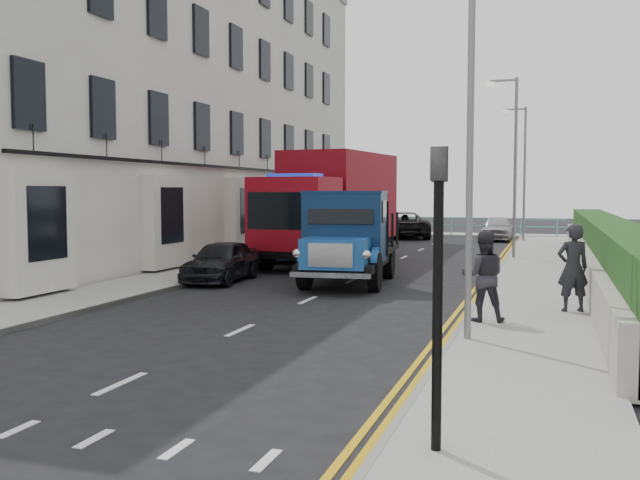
{
  "coord_description": "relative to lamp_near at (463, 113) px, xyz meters",
  "views": [
    {
      "loc": [
        5.63,
        -14.39,
        2.66
      ],
      "look_at": [
        -0.09,
        3.25,
        1.4
      ],
      "focal_mm": 40.0,
      "sensor_mm": 36.0,
      "label": 1
    }
  ],
  "objects": [
    {
      "name": "ground",
      "position": [
        -4.18,
        2.0,
        -4.0
      ],
      "size": [
        120.0,
        120.0,
        0.0
      ],
      "primitive_type": "plane",
      "color": "black",
      "rests_on": "ground"
    },
    {
      "name": "pavement_west",
      "position": [
        -9.38,
        11.0,
        -3.94
      ],
      "size": [
        2.4,
        38.0,
        0.12
      ],
      "primitive_type": "cube",
      "color": "gray",
      "rests_on": "ground"
    },
    {
      "name": "pavement_east",
      "position": [
        1.12,
        11.0,
        -3.94
      ],
      "size": [
        2.6,
        38.0,
        0.12
      ],
      "primitive_type": "cube",
      "color": "gray",
      "rests_on": "ground"
    },
    {
      "name": "promenade",
      "position": [
        -4.18,
        31.0,
        -3.94
      ],
      "size": [
        30.0,
        2.5,
        0.12
      ],
      "primitive_type": "cube",
      "color": "gray",
      "rests_on": "ground"
    },
    {
      "name": "sea_plane",
      "position": [
        -4.18,
        62.0,
        -4.0
      ],
      "size": [
        120.0,
        120.0,
        0.0
      ],
      "primitive_type": "plane",
      "color": "slate",
      "rests_on": "ground"
    },
    {
      "name": "terrace_west",
      "position": [
        -13.65,
        15.0,
        3.17
      ],
      "size": [
        6.31,
        30.2,
        14.25
      ],
      "color": "silver",
      "rests_on": "ground"
    },
    {
      "name": "garden_east",
      "position": [
        3.03,
        11.0,
        -3.1
      ],
      "size": [
        1.45,
        28.0,
        1.75
      ],
      "color": "#B2AD9E",
      "rests_on": "ground"
    },
    {
      "name": "seafront_railing",
      "position": [
        -4.18,
        30.2,
        -3.42
      ],
      "size": [
        13.0,
        0.08,
        1.11
      ],
      "color": "#59B2A5",
      "rests_on": "ground"
    },
    {
      "name": "lamp_near",
      "position": [
        0.0,
        0.0,
        0.0
      ],
      "size": [
        1.23,
        0.18,
        7.0
      ],
      "color": "slate",
      "rests_on": "ground"
    },
    {
      "name": "lamp_mid",
      "position": [
        0.0,
        16.0,
        0.0
      ],
      "size": [
        1.23,
        0.18,
        7.0
      ],
      "color": "slate",
      "rests_on": "ground"
    },
    {
      "name": "lamp_far",
      "position": [
        0.0,
        26.0,
        0.0
      ],
      "size": [
        1.23,
        0.18,
        7.0
      ],
      "color": "slate",
      "rests_on": "ground"
    },
    {
      "name": "traffic_signal",
      "position": [
        0.42,
        -5.5,
        -1.92
      ],
      "size": [
        0.16,
        0.2,
        3.1
      ],
      "color": "black",
      "rests_on": "ground"
    },
    {
      "name": "bedford_lorry",
      "position": [
        -4.0,
        6.79,
        -2.78
      ],
      "size": [
        2.7,
        5.74,
        2.63
      ],
      "rotation": [
        0.0,
        0.0,
        0.1
      ],
      "color": "black",
      "rests_on": "ground"
    },
    {
      "name": "red_lorry",
      "position": [
        -6.26,
        12.75,
        -1.81
      ],
      "size": [
        3.41,
        8.06,
        4.1
      ],
      "rotation": [
        0.0,
        0.0,
        -0.1
      ],
      "color": "black",
      "rests_on": "ground"
    },
    {
      "name": "parked_car_front",
      "position": [
        -7.78,
        6.62,
        -3.38
      ],
      "size": [
        1.71,
        3.71,
        1.23
      ],
      "primitive_type": "imported",
      "rotation": [
        0.0,
        0.0,
        0.07
      ],
      "color": "black",
      "rests_on": "ground"
    },
    {
      "name": "parked_car_mid",
      "position": [
        -7.78,
        13.35,
        -3.38
      ],
      "size": [
        1.38,
        3.77,
        1.24
      ],
      "primitive_type": "imported",
      "rotation": [
        0.0,
        0.0,
        0.02
      ],
      "color": "#5E9ECA",
      "rests_on": "ground"
    },
    {
      "name": "parked_car_rear",
      "position": [
        -6.78,
        16.65,
        -3.36
      ],
      "size": [
        2.33,
        4.56,
        1.27
      ],
      "primitive_type": "imported",
      "rotation": [
        0.0,
        0.0,
        -0.13
      ],
      "color": "#98989C",
      "rests_on": "ground"
    },
    {
      "name": "seafront_car_left",
      "position": [
        -6.58,
        28.03,
        -3.25
      ],
      "size": [
        4.02,
        5.87,
        1.49
      ],
      "primitive_type": "imported",
      "rotation": [
        0.0,
        0.0,
        3.46
      ],
      "color": "black",
      "rests_on": "ground"
    },
    {
      "name": "seafront_car_right",
      "position": [
        -1.29,
        27.42,
        -3.32
      ],
      "size": [
        1.62,
        3.99,
        1.36
      ],
      "primitive_type": "imported",
      "rotation": [
        0.0,
        0.0,
        0.0
      ],
      "color": "#B0B2B5",
      "rests_on": "ground"
    },
    {
      "name": "pedestrian_east_near",
      "position": [
        1.92,
        3.53,
        -2.94
      ],
      "size": [
        0.8,
        0.66,
        1.87
      ],
      "primitive_type": "imported",
      "rotation": [
        0.0,
        0.0,
        3.5
      ],
      "color": "black",
      "rests_on": "pavement_east"
    },
    {
      "name": "pedestrian_east_far",
      "position": [
        0.22,
        1.78,
        -2.99
      ],
      "size": [
        0.96,
        0.8,
        1.78
      ],
      "primitive_type": "imported",
      "rotation": [
        0.0,
        0.0,
        3.3
      ],
      "color": "#2B2932",
      "rests_on": "pavement_east"
    },
    {
      "name": "pedestrian_west_near",
      "position": [
        -9.04,
        14.33,
        -2.89
      ],
      "size": [
        1.19,
        0.58,
        1.97
      ],
      "primitive_type": "imported",
      "rotation": [
        0.0,
        0.0,
        3.23
      ],
      "color": "black",
      "rests_on": "pavement_west"
    },
    {
      "name": "pedestrian_west_far",
      "position": [
        -10.18,
        18.14,
        -3.09
      ],
      "size": [
        0.9,
        0.74,
        1.58
      ],
      "primitive_type": "imported",
      "rotation": [
        0.0,
        0.0,
        0.36
      ],
      "color": "#443731",
      "rests_on": "pavement_west"
    }
  ]
}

